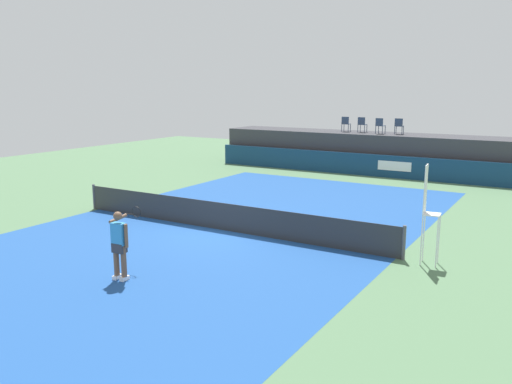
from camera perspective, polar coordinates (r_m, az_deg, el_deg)
name	(u,v)px	position (r m, az deg, el deg)	size (l,w,h in m)	color
ground_plane	(266,212)	(20.63, 1.08, -2.22)	(48.00, 48.00, 0.00)	#4C704C
court_inner	(222,230)	(18.17, -3.66, -4.10)	(12.00, 22.00, 0.00)	#1C478C
sponsor_wall	(361,164)	(29.92, 11.19, 2.95)	(18.00, 0.22, 1.20)	navy
spectator_platform	(371,152)	(31.55, 12.33, 4.24)	(18.00, 2.80, 2.20)	#38383D
spectator_chair_far_left	(346,123)	(32.03, 9.65, 7.30)	(0.46, 0.46, 0.89)	#2D3D56
spectator_chair_left	(362,124)	(31.69, 11.35, 7.20)	(0.44, 0.44, 0.89)	#2D3D56
spectator_chair_center	(380,125)	(30.91, 13.22, 7.03)	(0.48, 0.48, 0.89)	#2D3D56
spectator_chair_right	(399,125)	(30.90, 15.15, 6.94)	(0.47, 0.47, 0.89)	#2D3D56
umpire_chair	(428,208)	(15.08, 18.05, -1.62)	(0.48, 0.48, 2.76)	white
tennis_net	(222,216)	(18.05, -3.68, -2.65)	(12.40, 0.02, 0.95)	#2D2D2D
net_post_near	(94,197)	(22.09, -17.04, -0.49)	(0.10, 0.10, 1.00)	#4C4C51
net_post_far	(404,243)	(15.49, 15.64, -5.30)	(0.10, 0.10, 1.00)	#4C4C51
tennis_player	(120,243)	(13.76, -14.46, -5.32)	(0.74, 1.13, 1.77)	white
tennis_ball	(168,200)	(23.00, -9.49, -0.87)	(0.07, 0.07, 0.07)	#D8EA33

